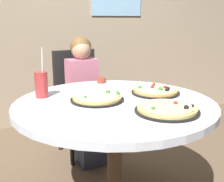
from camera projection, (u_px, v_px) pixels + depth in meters
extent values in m
cylinder|color=silver|center=(115.00, 104.00, 1.68)|extent=(1.18, 1.18, 0.04)
cylinder|color=#4C3826|center=(115.00, 160.00, 1.77)|extent=(0.09, 0.09, 0.69)
cube|color=black|center=(82.00, 109.00, 2.57)|extent=(0.46, 0.46, 0.04)
cube|color=black|center=(74.00, 78.00, 2.67)|extent=(0.40, 0.10, 0.52)
cylinder|color=black|center=(72.00, 143.00, 2.41)|extent=(0.04, 0.04, 0.41)
cylinder|color=black|center=(108.00, 135.00, 2.56)|extent=(0.04, 0.04, 0.41)
cylinder|color=black|center=(60.00, 129.00, 2.70)|extent=(0.04, 0.04, 0.41)
cylinder|color=black|center=(92.00, 124.00, 2.85)|extent=(0.04, 0.04, 0.41)
cube|color=#3F4766|center=(89.00, 136.00, 2.49)|extent=(0.29, 0.35, 0.45)
cube|color=#CC728C|center=(82.00, 84.00, 2.50)|extent=(0.28, 0.20, 0.44)
sphere|color=tan|center=(81.00, 50.00, 2.43)|extent=(0.17, 0.17, 0.17)
sphere|color=brown|center=(80.00, 47.00, 2.44)|extent=(0.18, 0.18, 0.18)
cylinder|color=black|center=(167.00, 111.00, 1.48)|extent=(0.34, 0.34, 0.01)
cylinder|color=#D8B266|center=(167.00, 108.00, 1.48)|extent=(0.31, 0.31, 0.02)
cylinder|color=beige|center=(167.00, 106.00, 1.47)|extent=(0.28, 0.28, 0.01)
sphere|color=black|center=(192.00, 106.00, 1.46)|extent=(0.02, 0.02, 0.02)
sphere|color=black|center=(186.00, 108.00, 1.43)|extent=(0.03, 0.03, 0.03)
sphere|color=#387F33|center=(153.00, 108.00, 1.42)|extent=(0.02, 0.02, 0.02)
sphere|color=beige|center=(190.00, 106.00, 1.45)|extent=(0.03, 0.03, 0.03)
sphere|color=#B2231E|center=(176.00, 103.00, 1.51)|extent=(0.02, 0.02, 0.02)
cylinder|color=black|center=(97.00, 100.00, 1.69)|extent=(0.32, 0.32, 0.01)
cylinder|color=#D8B266|center=(97.00, 97.00, 1.69)|extent=(0.29, 0.29, 0.02)
cylinder|color=beige|center=(97.00, 95.00, 1.69)|extent=(0.26, 0.26, 0.01)
sphere|color=#387F33|center=(85.00, 97.00, 1.63)|extent=(0.02, 0.02, 0.02)
sphere|color=beige|center=(115.00, 94.00, 1.69)|extent=(0.02, 0.02, 0.02)
sphere|color=#387F33|center=(117.00, 93.00, 1.70)|extent=(0.03, 0.03, 0.03)
sphere|color=#387F33|center=(108.00, 92.00, 1.73)|extent=(0.03, 0.03, 0.03)
sphere|color=beige|center=(101.00, 93.00, 1.71)|extent=(0.02, 0.02, 0.02)
cylinder|color=black|center=(155.00, 93.00, 1.85)|extent=(0.31, 0.31, 0.01)
cylinder|color=tan|center=(155.00, 90.00, 1.85)|extent=(0.29, 0.29, 0.02)
cylinder|color=beige|center=(156.00, 89.00, 1.85)|extent=(0.26, 0.26, 0.01)
sphere|color=beige|center=(155.00, 89.00, 1.82)|extent=(0.02, 0.02, 0.02)
sphere|color=#B2231E|center=(154.00, 85.00, 1.93)|extent=(0.02, 0.02, 0.02)
sphere|color=black|center=(168.00, 89.00, 1.82)|extent=(0.03, 0.03, 0.03)
sphere|color=#387F33|center=(140.00, 87.00, 1.85)|extent=(0.03, 0.03, 0.03)
sphere|color=#387F33|center=(160.00, 89.00, 1.81)|extent=(0.03, 0.03, 0.03)
sphere|color=black|center=(167.00, 90.00, 1.77)|extent=(0.03, 0.03, 0.03)
sphere|color=#B2231E|center=(154.00, 84.00, 1.95)|extent=(0.02, 0.02, 0.02)
sphere|color=#B2231E|center=(152.00, 87.00, 1.86)|extent=(0.03, 0.03, 0.03)
sphere|color=#B2231E|center=(165.00, 87.00, 1.85)|extent=(0.03, 0.03, 0.03)
cylinder|color=#B73333|center=(41.00, 85.00, 1.75)|extent=(0.08, 0.08, 0.16)
cylinder|color=white|center=(42.00, 66.00, 1.72)|extent=(0.02, 0.03, 0.22)
cylinder|color=brown|center=(101.00, 80.00, 2.16)|extent=(0.07, 0.07, 0.04)
cylinder|color=white|center=(89.00, 87.00, 2.02)|extent=(0.18, 0.18, 0.01)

